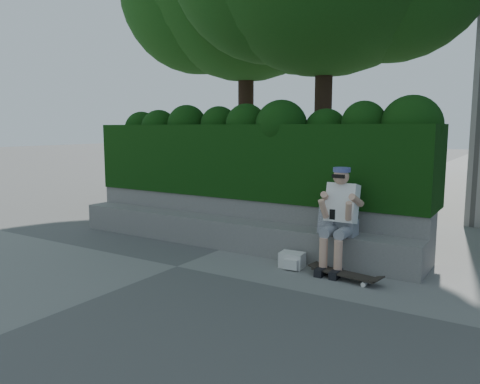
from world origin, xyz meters
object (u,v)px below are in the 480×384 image
Objects in this scene: skateboard at (345,274)px; person at (340,215)px; backpack_ground at (292,260)px; backpack_plaid at (329,219)px.

person is at bearing 128.98° from skateboard.
person reaches higher than backpack_ground.
backpack_plaid is 1.25× the size of backpack_ground.
backpack_plaid is (-0.41, 0.47, 0.58)m from skateboard.
person reaches higher than backpack_plaid.
backpack_ground is at bearing -155.91° from person.
skateboard is at bearing -53.73° from backpack_plaid.
backpack_plaid is 0.75m from backpack_ground.
backpack_plaid reaches higher than skateboard.
person is 0.90m from backpack_ground.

